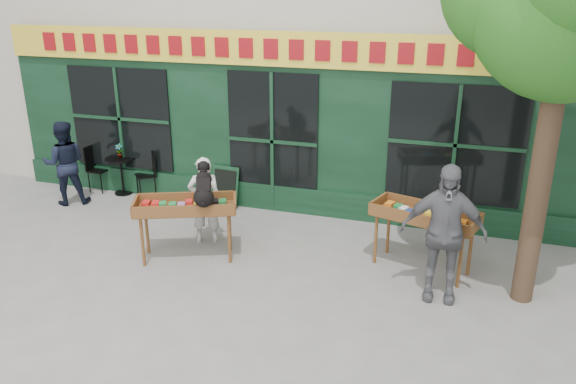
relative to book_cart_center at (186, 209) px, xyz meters
name	(u,v)px	position (x,y,z in m)	size (l,w,h in m)	color
ground	(224,263)	(0.59, 0.00, -0.82)	(80.00, 80.00, 0.00)	slate
book_cart_center	(186,209)	(0.00, 0.00, 0.00)	(1.62, 1.15, 0.99)	brown
dog	(203,183)	(0.35, -0.05, 0.47)	(0.34, 0.60, 0.60)	black
woman	(205,200)	(0.00, 0.65, -0.09)	(0.53, 0.35, 1.46)	silver
book_cart_right	(424,218)	(3.49, 0.75, 0.00)	(1.62, 1.03, 0.99)	brown
man_right	(443,233)	(3.79, 0.00, 0.13)	(1.12, 0.47, 1.91)	#57575C
bistro_table	(121,168)	(-2.63, 2.20, -0.28)	(0.60, 0.60, 0.76)	black
bistro_chair_left	(94,165)	(-3.27, 2.21, -0.26)	(0.38, 0.37, 0.95)	black
bistro_chair_right	(149,170)	(-2.02, 2.26, -0.26)	(0.51, 0.51, 0.95)	black
potted_plant	(119,151)	(-2.63, 2.20, 0.09)	(0.16, 0.11, 0.30)	gray
man_left	(65,163)	(-3.33, 1.42, 0.00)	(0.80, 0.62, 1.64)	black
chalkboard	(225,187)	(-0.35, 2.19, -0.42)	(0.58, 0.24, 0.79)	black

